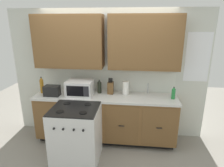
# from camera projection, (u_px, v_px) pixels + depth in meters

# --- Properties ---
(ground_plane) EXTENTS (8.00, 8.00, 0.00)m
(ground_plane) POSITION_uv_depth(u_px,v_px,m) (104.00, 148.00, 3.65)
(ground_plane) COLOR gray
(wall_unit) EXTENTS (3.83, 0.40, 2.50)m
(wall_unit) POSITION_uv_depth(u_px,v_px,m) (107.00, 55.00, 3.63)
(wall_unit) COLOR silver
(wall_unit) RESTS_ON ground_plane
(counter_run) EXTENTS (2.66, 0.64, 0.93)m
(counter_run) POSITION_uv_depth(u_px,v_px,m) (106.00, 117.00, 3.79)
(counter_run) COLOR black
(counter_run) RESTS_ON ground_plane
(stove_range) EXTENTS (0.76, 0.68, 0.95)m
(stove_range) POSITION_uv_depth(u_px,v_px,m) (76.00, 134.00, 3.24)
(stove_range) COLOR white
(stove_range) RESTS_ON ground_plane
(microwave) EXTENTS (0.48, 0.37, 0.28)m
(microwave) POSITION_uv_depth(u_px,v_px,m) (80.00, 88.00, 3.64)
(microwave) COLOR white
(microwave) RESTS_ON counter_run
(toaster) EXTENTS (0.28, 0.18, 0.19)m
(toaster) POSITION_uv_depth(u_px,v_px,m) (52.00, 91.00, 3.63)
(toaster) COLOR black
(toaster) RESTS_ON counter_run
(knife_block) EXTENTS (0.11, 0.14, 0.31)m
(knife_block) POSITION_uv_depth(u_px,v_px,m) (111.00, 88.00, 3.74)
(knife_block) COLOR brown
(knife_block) RESTS_ON counter_run
(sink_faucet) EXTENTS (0.02, 0.02, 0.20)m
(sink_faucet) POSITION_uv_depth(u_px,v_px,m) (148.00, 88.00, 3.74)
(sink_faucet) COLOR #B2B5BA
(sink_faucet) RESTS_ON counter_run
(paper_towel_roll) EXTENTS (0.12, 0.12, 0.26)m
(paper_towel_roll) POSITION_uv_depth(u_px,v_px,m) (126.00, 88.00, 3.68)
(paper_towel_roll) COLOR white
(paper_towel_roll) RESTS_ON counter_run
(bottle_green) EXTENTS (0.07, 0.07, 0.22)m
(bottle_green) POSITION_uv_depth(u_px,v_px,m) (173.00, 93.00, 3.47)
(bottle_green) COLOR #237A38
(bottle_green) RESTS_ON counter_run
(bottle_dark) EXTENTS (0.08, 0.08, 0.26)m
(bottle_dark) POSITION_uv_depth(u_px,v_px,m) (99.00, 87.00, 3.77)
(bottle_dark) COLOR black
(bottle_dark) RESTS_ON counter_run
(bottle_amber) EXTENTS (0.07, 0.07, 0.32)m
(bottle_amber) POSITION_uv_depth(u_px,v_px,m) (42.00, 85.00, 3.76)
(bottle_amber) COLOR #9E6619
(bottle_amber) RESTS_ON counter_run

